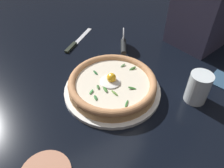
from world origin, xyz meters
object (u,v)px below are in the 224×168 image
(drinking_glass, at_px, (197,89))
(pizza_cutter, at_px, (123,44))
(table_knife, at_px, (75,43))
(pizza, at_px, (112,84))

(drinking_glass, bearing_deg, pizza_cutter, 7.01)
(table_knife, bearing_deg, pizza_cutter, -140.96)
(pizza_cutter, bearing_deg, table_knife, 39.04)
(pizza_cutter, height_order, drinking_glass, drinking_glass)
(pizza, height_order, drinking_glass, drinking_glass)
(pizza, xyz_separation_m, table_knife, (0.33, -0.02, -0.03))
(pizza, distance_m, pizza_cutter, 0.23)
(pizza_cutter, xyz_separation_m, drinking_glass, (-0.34, -0.04, 0.00))
(table_knife, bearing_deg, pizza, 175.74)
(pizza, height_order, table_knife, pizza)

